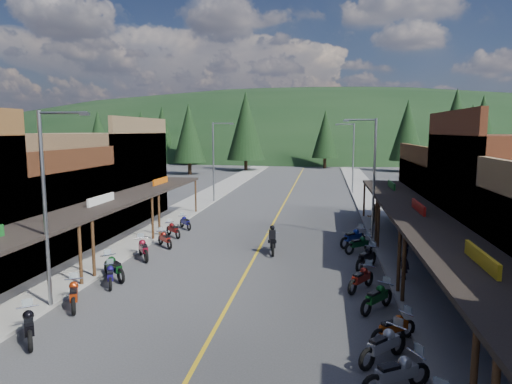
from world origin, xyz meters
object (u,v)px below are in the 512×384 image
at_px(pine_4, 407,130).
at_px(bike_east_7, 361,277).
at_px(pine_0, 98,134).
at_px(pine_8, 142,139).
at_px(pine_1, 189,130).
at_px(pedestrian_east_b, 373,217).
at_px(pine_9, 471,136).
at_px(bike_east_10, 353,236).
at_px(bike_west_7, 114,266).
at_px(bike_west_11, 185,222).
at_px(shop_west_2, 21,211).
at_px(pine_7, 162,130).
at_px(streetlight_0, 48,201).
at_px(streetlight_1, 215,158).
at_px(shop_east_3, 465,197).
at_px(bike_east_6, 377,296).
at_px(rider_on_bike, 273,242).
at_px(bike_west_8, 143,248).
at_px(bike_west_5, 74,293).
at_px(bike_west_6, 110,274).
at_px(streetlight_2, 372,173).
at_px(pine_11, 455,131).
at_px(pine_3, 325,134).
at_px(bike_east_9, 359,243).
at_px(bike_west_4, 29,324).
at_px(pedestrian_east_a, 404,260).
at_px(bike_west_10, 173,229).
at_px(bike_east_8, 366,257).
at_px(bike_east_4, 383,344).
at_px(shop_west_3, 99,177).
at_px(bike_east_5, 394,327).
at_px(pine_5, 482,126).
at_px(pine_2, 246,126).
at_px(pine_10, 189,133).

bearing_deg(pine_4, bike_east_7, -101.31).
distance_m(pine_0, pine_8, 28.43).
xyz_separation_m(pine_1, pedestrian_east_b, (31.41, -59.54, -6.15)).
relative_size(pine_9, bike_east_10, 4.61).
bearing_deg(pine_0, bike_west_7, -62.21).
bearing_deg(pedestrian_east_b, bike_west_11, -5.37).
distance_m(shop_west_2, pine_7, 76.65).
bearing_deg(streetlight_0, streetlight_1, 90.00).
relative_size(pine_0, bike_east_7, 5.05).
xyz_separation_m(shop_east_3, bike_east_6, (-7.70, -15.61, -1.91)).
xyz_separation_m(bike_east_7, rider_on_bike, (-4.68, 5.76, 0.08)).
xyz_separation_m(streetlight_1, bike_west_8, (0.80, -20.57, -3.81)).
height_order(pine_1, bike_west_5, pine_1).
relative_size(pine_7, bike_west_6, 6.51).
xyz_separation_m(streetlight_2, bike_east_7, (-1.35, -9.98, -3.84)).
bearing_deg(bike_west_6, bike_east_6, -31.81).
distance_m(pine_0, pine_11, 64.63).
xyz_separation_m(streetlight_2, pine_3, (-2.95, 58.00, 2.02)).
relative_size(bike_west_5, bike_east_9, 1.06).
bearing_deg(bike_east_10, bike_west_4, -87.40).
height_order(bike_east_9, pedestrian_east_a, pedestrian_east_a).
distance_m(streetlight_2, bike_west_7, 17.04).
xyz_separation_m(bike_west_8, rider_on_bike, (7.08, 2.35, 0.05)).
height_order(bike_west_10, pedestrian_east_a, pedestrian_east_a).
distance_m(streetlight_1, pine_3, 45.39).
height_order(pine_9, bike_east_8, pine_9).
xyz_separation_m(pine_11, bike_east_4, (-14.21, -46.51, -6.56)).
height_order(streetlight_0, streetlight_2, same).
bearing_deg(shop_west_3, bike_west_4, -69.04).
bearing_deg(bike_east_9, bike_west_7, -98.99).
bearing_deg(bike_east_5, pine_5, 122.64).
xyz_separation_m(pine_2, bike_east_7, (15.61, -59.98, -7.37)).
bearing_deg(streetlight_0, pine_10, 101.16).
xyz_separation_m(bike_west_5, bike_east_10, (11.91, 11.73, 0.04)).
height_order(pine_0, pine_9, pine_0).
bearing_deg(bike_east_6, pine_4, 116.92).
height_order(streetlight_2, pine_11, pine_11).
height_order(pine_7, bike_west_5, pine_7).
distance_m(pine_8, rider_on_bike, 43.19).
bearing_deg(bike_east_5, pine_8, 172.99).
distance_m(streetlight_1, pine_1, 51.01).
distance_m(bike_east_9, pedestrian_east_b, 6.13).
height_order(streetlight_2, bike_west_6, streetlight_2).
bearing_deg(bike_east_7, rider_on_bike, 161.63).
bearing_deg(pine_4, bike_east_8, -101.44).
xyz_separation_m(streetlight_0, bike_west_11, (0.76, 15.47, -3.91)).
height_order(bike_west_7, bike_east_4, bike_west_7).
bearing_deg(bike_west_11, pine_5, 17.79).
xyz_separation_m(pine_4, bike_west_4, (-24.06, -68.86, -6.60)).
distance_m(shop_west_2, pine_4, 66.55).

